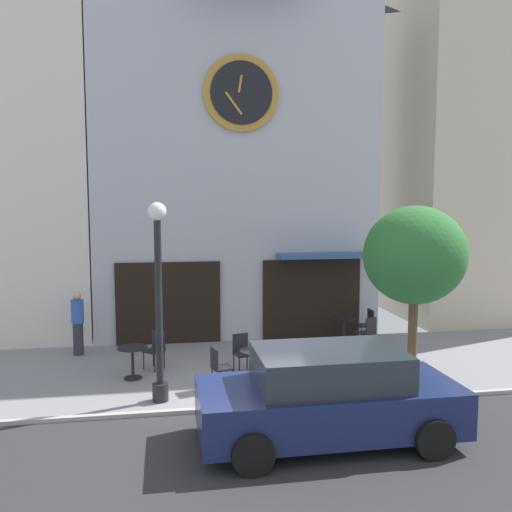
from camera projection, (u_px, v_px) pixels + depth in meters
ground_plane at (252, 411)px, 10.15m from camera, size 24.18×10.41×0.13m
clock_building at (235, 138)px, 16.12m from camera, size 8.26×4.19×11.51m
neighbor_building_right at (477, 117)px, 17.99m from camera, size 5.09×4.09×13.65m
street_lamp at (159, 302)px, 10.43m from camera, size 0.36×0.36×3.96m
street_tree at (415, 256)px, 11.47m from camera, size 2.24×2.02×3.89m
cafe_table_rightmost at (133, 357)px, 11.91m from camera, size 0.67×0.67×0.73m
cafe_table_leftmost at (256, 359)px, 11.59m from camera, size 0.73×0.73×0.75m
cafe_table_center at (344, 327)px, 14.85m from camera, size 0.61×0.61×0.75m
cafe_chair_facing_wall at (156, 347)px, 12.65m from camera, size 0.56×0.56×0.90m
cafe_chair_mid_row at (368, 331)px, 14.23m from camera, size 0.53×0.53×0.90m
cafe_chair_outer at (294, 357)px, 11.80m from camera, size 0.45×0.45×0.90m
cafe_chair_left_end at (242, 350)px, 12.38m from camera, size 0.49×0.49×0.90m
cafe_chair_by_entrance at (367, 322)px, 15.21m from camera, size 0.42×0.42×0.90m
cafe_chair_near_lamp at (219, 365)px, 11.26m from camera, size 0.49×0.49×0.90m
pedestrian_blue at (78, 322)px, 13.76m from camera, size 0.41×0.41×1.67m
parked_car_navy at (328, 396)px, 8.80m from camera, size 4.32×2.06×1.55m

